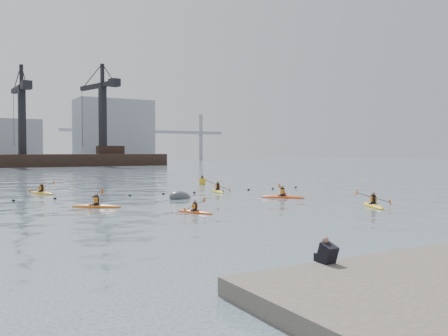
# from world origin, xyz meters

# --- Properties ---
(ground) EXTENTS (400.00, 400.00, 0.00)m
(ground) POSITION_xyz_m (0.00, 0.00, 0.00)
(ground) COLOR #36464F
(ground) RESTS_ON ground
(float_line) EXTENTS (33.24, 0.73, 0.24)m
(float_line) POSITION_xyz_m (-0.50, 22.53, 0.03)
(float_line) COLOR black
(float_line) RESTS_ON ground
(barge_pier) EXTENTS (72.00, 19.30, 29.50)m
(barge_pier) POSITION_xyz_m (-0.22, 110.00, 1.89)
(barge_pier) COLOR black
(barge_pier) RESTS_ON ground
(skyline) EXTENTS (141.00, 28.00, 22.00)m
(skyline) POSITION_xyz_m (2.23, 150.27, 9.25)
(skyline) COLOR gray
(skyline) RESTS_ON ground
(kayaker_0) EXTENTS (1.83, 2.84, 0.98)m
(kayaker_0) POSITION_xyz_m (-2.12, 9.76, 0.09)
(kayaker_0) COLOR #DF4E14
(kayaker_0) RESTS_ON ground
(kayaker_1) EXTENTS (2.35, 3.54, 1.27)m
(kayaker_1) POSITION_xyz_m (9.88, 6.64, 0.11)
(kayaker_1) COLOR yellow
(kayaker_1) RESTS_ON ground
(kayaker_2) EXTENTS (3.22, 2.60, 1.28)m
(kayaker_2) POSITION_xyz_m (-6.59, 15.64, 0.11)
(kayaker_2) COLOR #D36113
(kayaker_2) RESTS_ON ground
(kayaker_3) EXTENTS (2.45, 3.66, 1.40)m
(kayaker_3) POSITION_xyz_m (6.39, 22.18, 0.11)
(kayaker_3) COLOR yellow
(kayaker_3) RESTS_ON ground
(kayaker_4) EXTENTS (2.93, 3.18, 1.40)m
(kayaker_4) POSITION_xyz_m (8.21, 14.66, 0.11)
(kayaker_4) COLOR #DF4B15
(kayaker_4) RESTS_ON ground
(kayaker_5) EXTENTS (2.33, 3.59, 1.24)m
(kayaker_5) POSITION_xyz_m (-8.11, 28.45, 0.11)
(kayaker_5) COLOR gold
(kayaker_5) RESTS_ON ground
(mooring_buoy) EXTENTS (2.92, 2.49, 1.65)m
(mooring_buoy) POSITION_xyz_m (0.88, 18.46, 0.00)
(mooring_buoy) COLOR #3F4244
(mooring_buoy) RESTS_ON ground
(nav_buoy) EXTENTS (0.68, 0.68, 1.23)m
(nav_buoy) POSITION_xyz_m (9.61, 31.63, 0.37)
(nav_buoy) COLOR #C48D13
(nav_buoy) RESTS_ON ground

